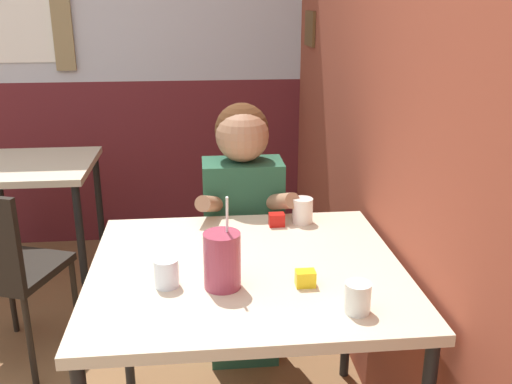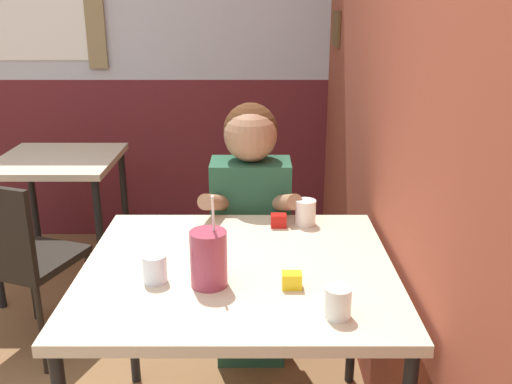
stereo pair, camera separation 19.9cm
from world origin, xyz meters
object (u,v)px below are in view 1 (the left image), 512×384
Objects in this scene: chair_near_window at (0,264)px; person_seated at (243,228)px; main_table at (247,283)px; cocktail_pitcher at (222,260)px; background_table at (33,182)px.

chair_near_window is 0.73× the size of person_seated.
main_table is 3.46× the size of cocktail_pitcher.
person_seated is at bearing -34.36° from background_table.
main_table is 1.33× the size of background_table.
main_table and background_table have the same top height.
cocktail_pitcher is at bearing -122.23° from main_table.
chair_near_window is 1.06m from person_seated.
chair_near_window is at bearing -87.74° from background_table.
chair_near_window reaches higher than background_table.
person_seated is 0.78m from cocktail_pitcher.
chair_near_window is (-1.02, 0.64, -0.19)m from main_table.
background_table is (-1.05, 1.35, -0.04)m from main_table.
main_table is at bearing -11.93° from chair_near_window.
cocktail_pitcher is (-0.12, -0.75, 0.21)m from person_seated.
cocktail_pitcher reaches higher than background_table.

